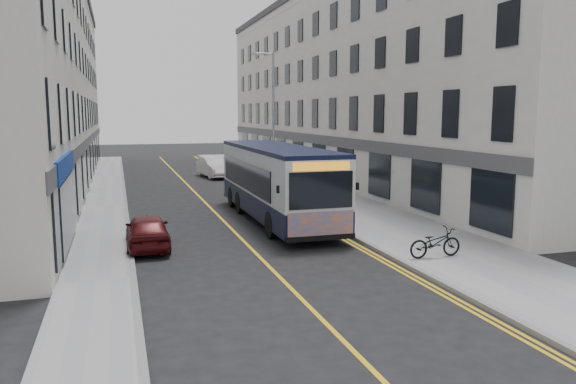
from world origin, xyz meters
TOP-DOWN VIEW (x-y plane):
  - ground at (0.00, 0.00)m, footprint 140.00×140.00m
  - pavement_east at (6.25, 12.00)m, footprint 4.50×64.00m
  - pavement_west at (-5.00, 12.00)m, footprint 2.00×64.00m
  - kerb_east at (4.00, 12.00)m, footprint 0.18×64.00m
  - kerb_west at (-4.00, 12.00)m, footprint 0.18×64.00m
  - road_centre_line at (0.00, 12.00)m, footprint 0.12×64.00m
  - road_dbl_yellow_inner at (3.55, 12.00)m, footprint 0.10×64.00m
  - road_dbl_yellow_outer at (3.75, 12.00)m, footprint 0.10×64.00m
  - terrace_east at (11.50, 21.00)m, footprint 6.00×46.00m
  - terrace_west at (-9.00, 21.00)m, footprint 6.00×46.00m
  - streetlamp at (4.17, 14.00)m, footprint 1.32×0.18m
  - city_bus at (2.23, 6.23)m, footprint 2.59×11.11m
  - bicycle at (5.18, -1.71)m, footprint 1.81×0.67m
  - pedestrian_near at (5.69, 10.80)m, footprint 0.73×0.60m
  - pedestrian_far at (6.67, 15.49)m, footprint 1.22×1.19m
  - car_white at (2.38, 23.37)m, footprint 2.16×4.63m
  - car_maroon at (-3.40, 2.65)m, footprint 1.46×3.58m

SIDE VIEW (x-z plane):
  - ground at x=0.00m, z-range 0.00..0.00m
  - road_centre_line at x=0.00m, z-range 0.00..0.01m
  - road_dbl_yellow_inner at x=3.55m, z-range 0.00..0.01m
  - road_dbl_yellow_outer at x=3.75m, z-range 0.00..0.01m
  - pavement_east at x=6.25m, z-range 0.00..0.12m
  - pavement_west at x=-5.00m, z-range 0.00..0.12m
  - kerb_east at x=4.00m, z-range 0.00..0.13m
  - kerb_west at x=-4.00m, z-range 0.00..0.13m
  - bicycle at x=5.18m, z-range 0.12..1.06m
  - car_maroon at x=-3.40m, z-range 0.00..1.22m
  - car_white at x=2.38m, z-range 0.00..1.47m
  - pedestrian_near at x=5.69m, z-range 0.12..1.84m
  - pedestrian_far at x=6.67m, z-range 0.12..2.10m
  - city_bus at x=2.23m, z-range 0.15..3.38m
  - streetlamp at x=4.17m, z-range 0.38..8.38m
  - terrace_east at x=11.50m, z-range 0.00..13.00m
  - terrace_west at x=-9.00m, z-range 0.00..13.00m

